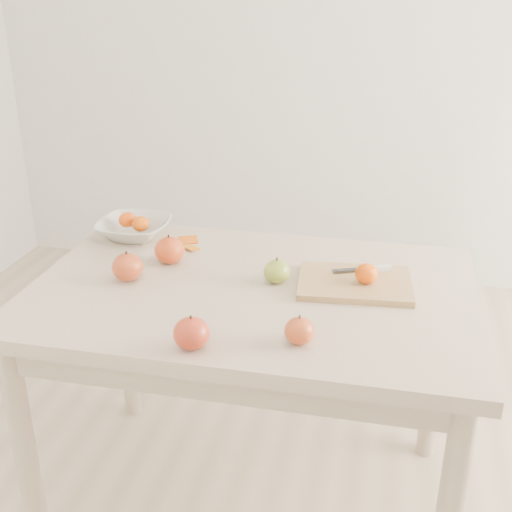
# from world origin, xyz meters

# --- Properties ---
(ground) EXTENTS (3.50, 3.50, 0.00)m
(ground) POSITION_xyz_m (0.00, 0.00, 0.00)
(ground) COLOR #C6B293
(ground) RESTS_ON ground
(table) EXTENTS (1.20, 0.80, 0.75)m
(table) POSITION_xyz_m (0.00, 0.00, 0.65)
(table) COLOR beige
(table) RESTS_ON ground
(cutting_board) EXTENTS (0.32, 0.25, 0.02)m
(cutting_board) POSITION_xyz_m (0.27, 0.06, 0.76)
(cutting_board) COLOR tan
(cutting_board) RESTS_ON table
(board_tangerine) EXTENTS (0.06, 0.06, 0.05)m
(board_tangerine) POSITION_xyz_m (0.30, 0.05, 0.80)
(board_tangerine) COLOR #E75D08
(board_tangerine) RESTS_ON cutting_board
(fruit_bowl) EXTENTS (0.23, 0.23, 0.06)m
(fruit_bowl) POSITION_xyz_m (-0.45, 0.28, 0.78)
(fruit_bowl) COLOR silver
(fruit_bowl) RESTS_ON table
(bowl_tangerine_near) EXTENTS (0.06, 0.06, 0.05)m
(bowl_tangerine_near) POSITION_xyz_m (-0.48, 0.29, 0.80)
(bowl_tangerine_near) COLOR #E64F08
(bowl_tangerine_near) RESTS_ON fruit_bowl
(bowl_tangerine_far) EXTENTS (0.06, 0.06, 0.05)m
(bowl_tangerine_far) POSITION_xyz_m (-0.42, 0.26, 0.80)
(bowl_tangerine_far) COLOR #D64F07
(bowl_tangerine_far) RESTS_ON fruit_bowl
(orange_peel_a) EXTENTS (0.07, 0.07, 0.01)m
(orange_peel_a) POSITION_xyz_m (-0.27, 0.27, 0.75)
(orange_peel_a) COLOR #CC570E
(orange_peel_a) RESTS_ON table
(orange_peel_b) EXTENTS (0.06, 0.05, 0.01)m
(orange_peel_b) POSITION_xyz_m (-0.24, 0.22, 0.75)
(orange_peel_b) COLOR orange
(orange_peel_b) RESTS_ON table
(paring_knife) EXTENTS (0.16, 0.08, 0.01)m
(paring_knife) POSITION_xyz_m (0.32, 0.13, 0.78)
(paring_knife) COLOR white
(paring_knife) RESTS_ON cutting_board
(apple_green) EXTENTS (0.07, 0.07, 0.07)m
(apple_green) POSITION_xyz_m (0.06, 0.04, 0.78)
(apple_green) COLOR olive
(apple_green) RESTS_ON table
(apple_red_a) EXTENTS (0.09, 0.09, 0.08)m
(apple_red_a) POSITION_xyz_m (-0.27, 0.11, 0.79)
(apple_red_a) COLOR #961506
(apple_red_a) RESTS_ON table
(apple_red_b) EXTENTS (0.09, 0.09, 0.08)m
(apple_red_b) POSITION_xyz_m (-0.35, -0.03, 0.79)
(apple_red_b) COLOR maroon
(apple_red_b) RESTS_ON table
(apple_red_c) EXTENTS (0.08, 0.08, 0.08)m
(apple_red_c) POSITION_xyz_m (-0.07, -0.33, 0.79)
(apple_red_c) COLOR maroon
(apple_red_c) RESTS_ON table
(apple_red_e) EXTENTS (0.07, 0.07, 0.06)m
(apple_red_e) POSITION_xyz_m (0.17, -0.26, 0.78)
(apple_red_e) COLOR maroon
(apple_red_e) RESTS_ON table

